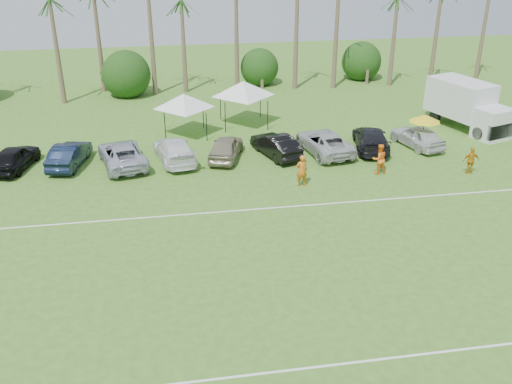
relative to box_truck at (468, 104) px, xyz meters
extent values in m
cube|color=white|center=(-18.73, -22.47, -1.79)|extent=(80.00, 0.10, 0.01)
cube|color=white|center=(-18.73, -10.47, -1.79)|extent=(80.00, 0.10, 0.01)
cone|color=brown|center=(-30.73, 13.53, 3.20)|extent=(0.44, 0.44, 10.00)
cone|color=brown|center=(-26.73, 13.53, 3.70)|extent=(0.44, 0.44, 11.00)
cone|color=brown|center=(-22.73, 13.53, 2.20)|extent=(0.44, 0.44, 8.00)
cone|color=brown|center=(-18.73, 13.53, 2.70)|extent=(0.44, 0.44, 9.00)
cone|color=brown|center=(-14.73, 13.53, 3.20)|extent=(0.44, 0.44, 10.00)
cone|color=brown|center=(-10.73, 13.53, 3.70)|extent=(0.44, 0.44, 11.00)
cone|color=brown|center=(-5.73, 13.53, 2.20)|extent=(0.44, 0.44, 8.00)
cone|color=brown|center=(-0.73, 13.53, 2.70)|extent=(0.44, 0.44, 9.00)
cone|color=brown|center=(4.27, 13.53, 3.20)|extent=(0.44, 0.44, 10.00)
cone|color=brown|center=(8.27, 13.53, 3.70)|extent=(0.44, 0.44, 11.00)
cylinder|color=brown|center=(-24.73, 14.53, -1.10)|extent=(0.30, 0.30, 1.40)
sphere|color=#153A10|center=(-24.73, 14.53, 0.00)|extent=(4.00, 4.00, 4.00)
cylinder|color=brown|center=(-12.73, 14.53, -1.10)|extent=(0.30, 0.30, 1.40)
sphere|color=#153A10|center=(-12.73, 14.53, 0.00)|extent=(4.00, 4.00, 4.00)
cylinder|color=brown|center=(-2.73, 14.53, -1.10)|extent=(0.30, 0.30, 1.40)
sphere|color=#153A10|center=(-2.73, 14.53, 0.00)|extent=(4.00, 4.00, 4.00)
imported|color=orange|center=(-14.26, -7.89, -0.87)|extent=(0.69, 0.47, 1.85)
imported|color=orange|center=(-9.28, -6.96, -0.87)|extent=(0.97, 0.79, 1.86)
imported|color=orange|center=(-3.88, -7.90, -0.96)|extent=(1.02, 0.51, 1.67)
cube|color=silver|center=(-0.25, 0.78, 0.29)|extent=(3.86, 5.24, 2.55)
cube|color=silver|center=(0.75, -2.32, -0.73)|extent=(2.79, 2.46, 2.14)
cube|color=black|center=(0.98, -3.05, -1.03)|extent=(2.32, 1.01, 1.02)
cube|color=#E5590C|center=(0.97, 1.17, -0.17)|extent=(0.52, 1.56, 0.92)
cylinder|color=black|center=(-0.28, -2.44, -1.34)|extent=(0.57, 0.97, 0.92)
cylinder|color=black|center=(1.66, -1.82, -1.34)|extent=(0.57, 0.97, 0.92)
cylinder|color=black|center=(-1.60, 1.63, -1.34)|extent=(0.57, 0.97, 0.92)
cylinder|color=black|center=(0.34, 2.25, -1.34)|extent=(0.57, 0.97, 0.92)
cylinder|color=black|center=(-21.75, 0.45, -0.79)|extent=(0.06, 0.06, 2.01)
cylinder|color=black|center=(-18.94, 0.45, -0.79)|extent=(0.06, 0.06, 2.01)
cylinder|color=black|center=(-21.75, 3.26, -0.79)|extent=(0.06, 0.06, 2.01)
cylinder|color=black|center=(-18.94, 3.26, -0.79)|extent=(0.06, 0.06, 2.01)
pyramid|color=white|center=(-20.35, 1.86, 1.22)|extent=(4.34, 4.34, 1.00)
cylinder|color=black|center=(-17.47, 2.03, -0.70)|extent=(0.06, 0.06, 2.20)
cylinder|color=black|center=(-14.37, 2.03, -0.70)|extent=(0.06, 0.06, 2.20)
cylinder|color=black|center=(-17.47, 5.12, -0.70)|extent=(0.06, 0.06, 2.20)
cylinder|color=black|center=(-14.37, 5.12, -0.70)|extent=(0.06, 0.06, 2.20)
pyramid|color=white|center=(-15.92, 3.57, 1.50)|extent=(4.74, 4.74, 1.10)
cylinder|color=black|center=(-4.90, -3.36, -0.75)|extent=(0.05, 0.05, 2.10)
cone|color=yellow|center=(-4.90, -3.36, 0.30)|extent=(2.10, 2.10, 0.48)
imported|color=black|center=(-30.95, -2.59, -1.07)|extent=(2.74, 4.59, 1.46)
imported|color=black|center=(-27.72, -2.63, -1.07)|extent=(2.41, 4.67, 1.46)
imported|color=#B1B4BF|center=(-24.49, -3.12, -1.07)|extent=(3.54, 5.68, 1.46)
imported|color=white|center=(-21.26, -2.92, -1.07)|extent=(2.91, 5.33, 1.46)
imported|color=gray|center=(-18.03, -3.00, -1.07)|extent=(2.96, 4.62, 1.46)
imported|color=black|center=(-14.80, -3.10, -1.07)|extent=(2.85, 4.71, 1.46)
imported|color=#BBBBBB|center=(-11.56, -3.07, -1.07)|extent=(3.22, 5.58, 1.46)
imported|color=black|center=(-8.33, -2.95, -1.07)|extent=(3.08, 5.37, 1.46)
imported|color=silver|center=(-5.10, -3.03, -1.07)|extent=(2.70, 4.59, 1.46)
camera|label=1|loc=(-21.77, -36.86, 11.80)|focal=40.00mm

